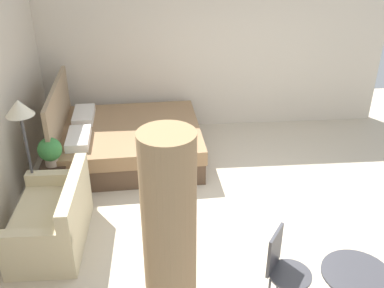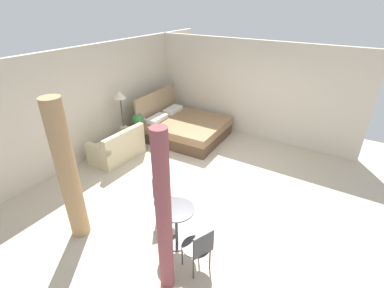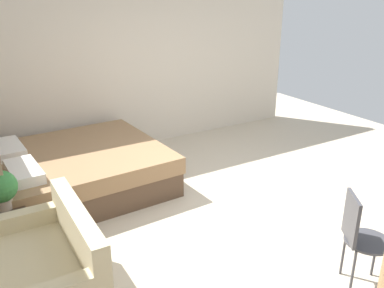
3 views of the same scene
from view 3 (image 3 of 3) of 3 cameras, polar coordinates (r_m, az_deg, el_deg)
The scene contains 8 objects.
ground_plane at distance 5.09m, azimuth 6.52°, elevation -9.64°, with size 8.69×9.09×0.02m, color beige.
wall_right at distance 6.95m, azimuth -7.53°, elevation 10.94°, with size 0.12×6.09×2.76m, color beige.
bed at distance 5.68m, azimuth -16.07°, elevation -3.39°, with size 2.04×2.25×1.27m.
couch at distance 3.87m, azimuth -19.11°, elevation -16.37°, with size 1.33×0.80×0.84m.
nightstand at distance 4.82m, azimuth -24.08°, elevation -9.98°, with size 0.41×0.36×0.47m.
potted_plant at distance 4.52m, azimuth -24.90°, elevation -5.55°, with size 0.32×0.32×0.40m.
vase at distance 4.79m, azimuth -24.66°, elevation -5.98°, with size 0.13×0.13×0.17m.
cafe_chair_near_window at distance 3.97m, azimuth 22.13°, elevation -11.32°, with size 0.57×0.57×0.91m.
Camera 3 is at (-3.44, 2.73, 2.56)m, focal length 38.62 mm.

